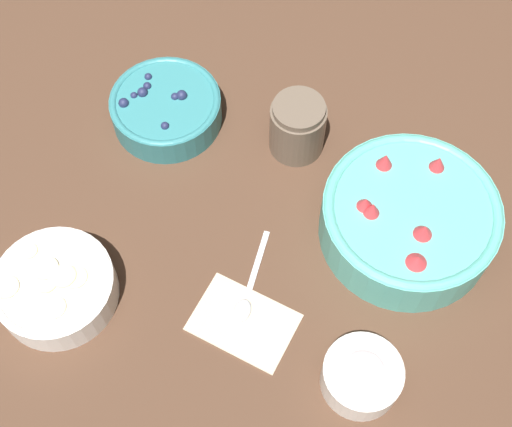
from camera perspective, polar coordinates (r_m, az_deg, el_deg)
name	(u,v)px	position (r m, az deg, el deg)	size (l,w,h in m)	color
ground_plane	(221,258)	(0.97, -2.81, -3.57)	(4.00, 4.00, 0.00)	#4C3323
bowl_strawberries	(409,218)	(0.97, 12.15, -0.34)	(0.24, 0.24, 0.09)	#56B7A8
bowl_blueberries	(166,107)	(1.08, -7.22, 8.42)	(0.16, 0.16, 0.06)	teal
bowl_bananas	(55,287)	(0.96, -15.77, -5.64)	(0.16, 0.16, 0.05)	white
bowl_cream	(362,375)	(0.89, 8.49, -12.66)	(0.10, 0.10, 0.06)	white
jar_chocolate	(297,128)	(1.03, 3.33, 6.84)	(0.08, 0.08, 0.09)	brown
napkin	(244,322)	(0.93, -1.00, -8.67)	(0.14, 0.10, 0.01)	beige
spoon	(248,293)	(0.95, -0.65, -6.38)	(0.03, 0.14, 0.01)	silver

